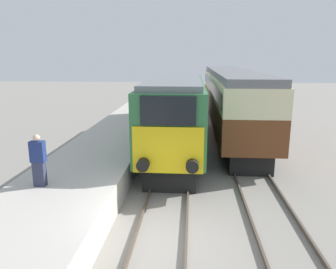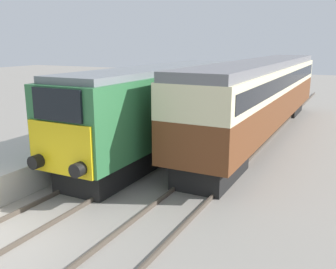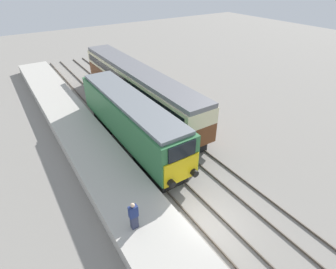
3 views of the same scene
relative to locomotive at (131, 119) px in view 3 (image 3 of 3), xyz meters
The scene contains 7 objects.
ground_plane 9.72m from the locomotive, 90.00° to the right, with size 120.00×120.00×0.00m, color gray.
platform_left 4.00m from the locomotive, 156.05° to the right, with size 3.50×50.00×1.00m.
rails_near_track 4.96m from the locomotive, 90.00° to the right, with size 1.51×60.00×0.14m.
rails_far_track 6.01m from the locomotive, 52.72° to the right, with size 1.50×60.00×0.14m.
locomotive is the anchor object (origin of this frame).
passenger_carriage 6.38m from the locomotive, 57.76° to the left, with size 2.75×19.72×4.13m.
person_on_platform 9.03m from the locomotive, 115.89° to the right, with size 0.44×0.26×1.67m.
Camera 3 is at (-7.27, -6.74, 11.98)m, focal length 28.00 mm.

